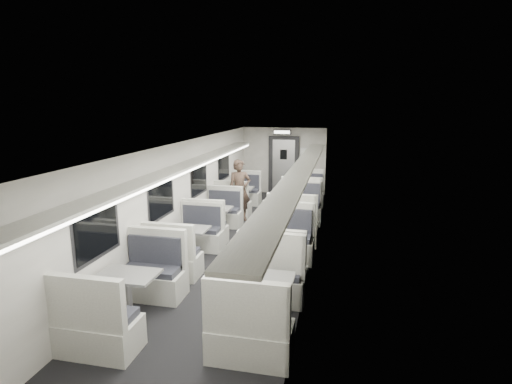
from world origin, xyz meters
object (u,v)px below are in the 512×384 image
at_px(booth_right_c, 281,256).
at_px(vestibule_door, 284,166).
at_px(booth_left_b, 215,220).
at_px(booth_right_d, 262,301).
at_px(booth_left_a, 239,198).
at_px(booth_right_a, 305,199).
at_px(passenger, 240,190).
at_px(exit_sign, 282,132).
at_px(booth_left_c, 188,244).
at_px(booth_right_b, 297,217).
at_px(booth_left_d, 129,297).

distance_m(booth_right_c, vestibule_door, 7.25).
xyz_separation_m(booth_left_b, booth_right_d, (2.00, -3.93, 0.04)).
xyz_separation_m(booth_left_a, booth_right_d, (2.00, -6.37, 0.03)).
bearing_deg(booth_right_a, booth_right_d, -90.00).
bearing_deg(booth_right_c, passenger, 115.98).
xyz_separation_m(passenger, exit_sign, (0.71, 3.16, 1.42)).
xyz_separation_m(booth_right_a, passenger, (-1.71, -1.27, 0.47)).
distance_m(booth_left_c, booth_right_d, 2.91).
relative_size(booth_left_a, booth_right_c, 0.89).
relative_size(booth_right_b, passenger, 1.35).
xyz_separation_m(booth_right_c, booth_right_d, (0.00, -1.76, -0.01)).
height_order(booth_left_a, vestibule_door, vestibule_door).
height_order(booth_left_a, booth_left_c, booth_left_c).
relative_size(booth_left_b, booth_left_d, 0.91).
bearing_deg(exit_sign, booth_left_a, -115.94).
bearing_deg(booth_right_c, booth_left_b, 132.71).
bearing_deg(booth_left_d, exit_sign, 83.46).
xyz_separation_m(booth_right_b, booth_right_c, (0.00, -2.74, -0.01)).
distance_m(booth_left_a, booth_right_c, 5.02).
xyz_separation_m(booth_left_d, vestibule_door, (1.00, 9.21, 0.65)).
height_order(passenger, vestibule_door, vestibule_door).
height_order(booth_left_d, vestibule_door, vestibule_door).
bearing_deg(vestibule_door, booth_right_a, -67.17).
distance_m(booth_left_b, booth_right_c, 2.95).
relative_size(booth_right_a, booth_right_b, 0.94).
height_order(booth_right_b, vestibule_door, vestibule_door).
bearing_deg(booth_right_a, exit_sign, 117.92).
bearing_deg(booth_right_b, booth_left_c, -129.88).
relative_size(vestibule_door, exit_sign, 3.39).
bearing_deg(booth_right_a, booth_left_c, -114.29).
xyz_separation_m(booth_right_d, passenger, (-1.71, 5.27, 0.47)).
xyz_separation_m(booth_left_b, booth_left_d, (0.00, -4.22, 0.03)).
distance_m(booth_left_b, passenger, 1.46).
bearing_deg(booth_left_d, passenger, 86.99).
bearing_deg(exit_sign, vestibule_door, 90.00).
height_order(booth_left_c, booth_left_d, booth_left_d).
relative_size(booth_left_b, vestibule_door, 0.95).
distance_m(booth_right_d, passenger, 5.56).
xyz_separation_m(booth_left_c, booth_right_d, (2.00, -2.11, 0.02)).
relative_size(booth_left_a, booth_right_d, 0.92).
xyz_separation_m(booth_left_a, vestibule_door, (1.00, 2.54, 0.68)).
height_order(booth_right_b, exit_sign, exit_sign).
bearing_deg(booth_right_d, passenger, 107.96).
bearing_deg(booth_left_c, booth_left_b, 90.00).
relative_size(booth_right_b, booth_right_d, 1.06).
xyz_separation_m(booth_left_b, booth_right_b, (2.00, 0.57, 0.06)).
relative_size(booth_left_d, booth_right_c, 0.96).
distance_m(booth_left_a, passenger, 1.25).
relative_size(booth_left_a, booth_right_b, 0.87).
distance_m(booth_left_a, exit_sign, 2.98).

